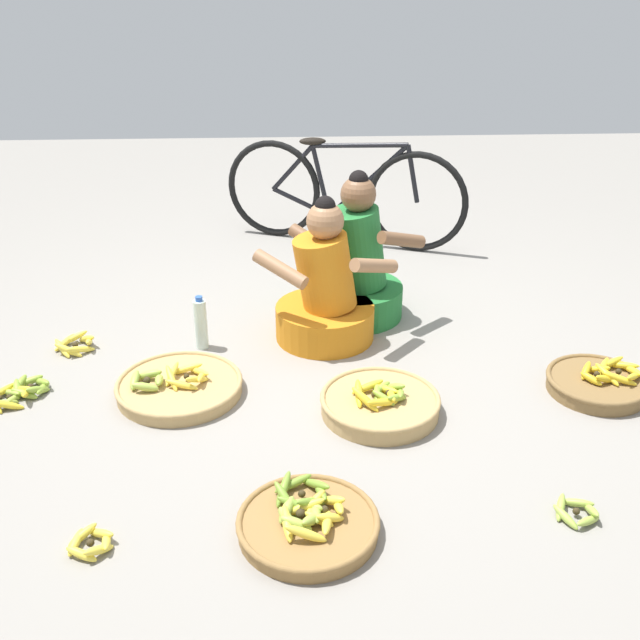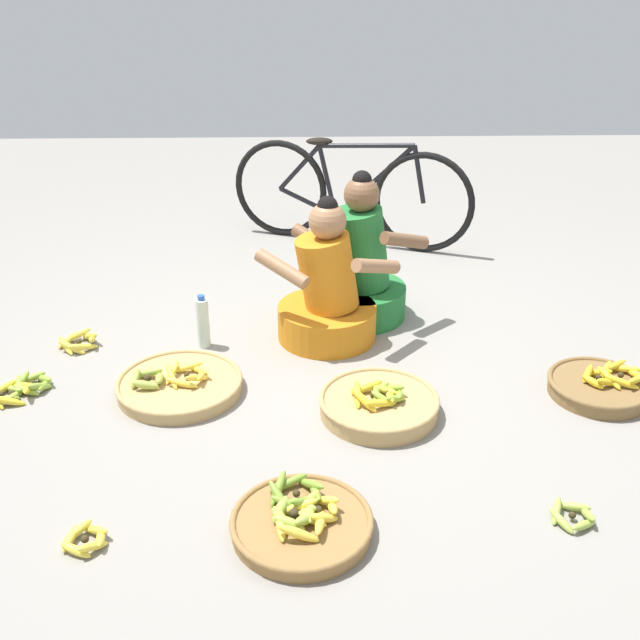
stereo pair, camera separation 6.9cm
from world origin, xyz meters
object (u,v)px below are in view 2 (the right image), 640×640
at_px(banana_basket_back_right, 600,386).
at_px(loose_bananas_front_right, 85,539).
at_px(loose_bananas_near_bicycle, 18,389).
at_px(vendor_woman_front, 327,295).
at_px(loose_bananas_near_vendor, 78,341).
at_px(water_bottle, 203,322).
at_px(loose_bananas_front_left, 572,515).
at_px(vendor_woman_behind, 360,271).
at_px(banana_basket_mid_left, 379,404).
at_px(bicycle_leaning, 349,193).
at_px(banana_basket_back_center, 179,384).
at_px(banana_basket_front_center, 301,521).

bearing_deg(banana_basket_back_right, loose_bananas_front_right, -156.56).
bearing_deg(loose_bananas_near_bicycle, vendor_woman_front, 20.08).
bearing_deg(loose_bananas_near_vendor, loose_bananas_front_right, -74.54).
bearing_deg(water_bottle, loose_bananas_front_left, -42.79).
relative_size(vendor_woman_behind, banana_basket_mid_left, 1.55).
height_order(vendor_woman_behind, bicycle_leaning, vendor_woman_behind).
distance_m(banana_basket_back_center, loose_bananas_near_bicycle, 0.74).
bearing_deg(loose_bananas_near_vendor, vendor_woman_behind, 12.72).
bearing_deg(loose_bananas_near_vendor, vendor_woman_front, 3.25).
xyz_separation_m(loose_bananas_front_left, water_bottle, (-1.48, 1.37, 0.11)).
bearing_deg(water_bottle, bicycle_leaning, 60.78).
height_order(banana_basket_back_center, banana_basket_mid_left, banana_basket_mid_left).
bearing_deg(vendor_woman_behind, bicycle_leaning, 89.39).
distance_m(vendor_woman_front, banana_basket_back_right, 1.40).
bearing_deg(loose_bananas_near_bicycle, banana_basket_back_right, -1.49).
bearing_deg(vendor_woman_front, loose_bananas_near_bicycle, -159.92).
height_order(vendor_woman_behind, loose_bananas_near_vendor, vendor_woman_behind).
relative_size(banana_basket_front_center, banana_basket_back_center, 0.87).
xyz_separation_m(banana_basket_back_right, banana_basket_back_center, (-1.95, 0.07, -0.01)).
height_order(banana_basket_back_right, loose_bananas_front_left, banana_basket_back_right).
height_order(loose_bananas_near_vendor, water_bottle, water_bottle).
distance_m(banana_basket_front_center, banana_basket_back_center, 1.11).
relative_size(vendor_woman_behind, loose_bananas_near_bicycle, 2.68).
relative_size(vendor_woman_behind, banana_basket_back_right, 1.79).
xyz_separation_m(loose_bananas_front_right, loose_bananas_front_left, (1.73, 0.08, -0.00)).
distance_m(banana_basket_back_right, banana_basket_mid_left, 1.05).
relative_size(banana_basket_back_center, loose_bananas_near_vendor, 2.55).
height_order(loose_bananas_near_vendor, loose_bananas_near_bicycle, loose_bananas_near_vendor).
bearing_deg(water_bottle, vendor_woman_front, 7.20).
bearing_deg(vendor_woman_front, banana_basket_mid_left, -74.40).
xyz_separation_m(loose_bananas_front_right, water_bottle, (0.25, 1.45, 0.11)).
distance_m(banana_basket_mid_left, loose_bananas_near_vendor, 1.64).
relative_size(banana_basket_mid_left, loose_bananas_front_left, 2.96).
bearing_deg(water_bottle, banana_basket_front_center, -70.30).
relative_size(loose_bananas_front_right, water_bottle, 0.64).
height_order(banana_basket_back_right, banana_basket_back_center, banana_basket_back_center).
distance_m(bicycle_leaning, banana_basket_back_right, 2.30).
distance_m(banana_basket_front_center, loose_bananas_near_vendor, 1.82).
bearing_deg(loose_bananas_near_bicycle, loose_bananas_near_vendor, 70.91).
xyz_separation_m(banana_basket_back_right, loose_bananas_front_left, (-0.40, -0.85, -0.02)).
height_order(loose_bananas_front_left, loose_bananas_near_bicycle, loose_bananas_near_bicycle).
distance_m(bicycle_leaning, loose_bananas_front_left, 2.97).
relative_size(vendor_woman_behind, banana_basket_front_center, 1.62).
relative_size(banana_basket_mid_left, water_bottle, 1.85).
relative_size(vendor_woman_front, vendor_woman_behind, 0.93).
relative_size(vendor_woman_behind, banana_basket_back_center, 1.41).
xyz_separation_m(banana_basket_back_center, banana_basket_mid_left, (0.91, -0.21, 0.01)).
relative_size(banana_basket_back_right, loose_bananas_front_right, 2.52).
bearing_deg(vendor_woman_behind, vendor_woman_front, -125.72).
bearing_deg(water_bottle, vendor_woman_behind, 22.42).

